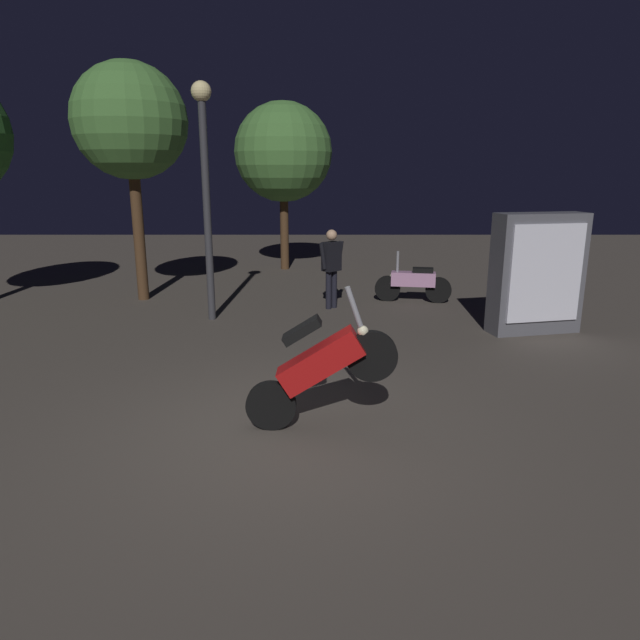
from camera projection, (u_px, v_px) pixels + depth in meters
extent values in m
plane|color=#4C443D|center=(282.00, 433.00, 6.31)|extent=(40.00, 40.00, 0.00)
cylinder|color=black|center=(270.00, 405.00, 6.33)|extent=(0.56, 0.11, 0.56)
cylinder|color=black|center=(371.00, 356.00, 6.16)|extent=(0.56, 0.11, 0.56)
cube|color=#B71414|center=(320.00, 361.00, 6.19)|extent=(0.97, 0.32, 0.76)
cube|color=black|center=(301.00, 330.00, 6.11)|extent=(0.43, 0.25, 0.32)
cylinder|color=gray|center=(353.00, 307.00, 6.03)|extent=(0.21, 0.06, 0.44)
sphere|color=#F2EABF|center=(362.00, 331.00, 6.09)|extent=(0.12, 0.12, 0.12)
cylinder|color=black|center=(438.00, 290.00, 12.43)|extent=(0.57, 0.19, 0.56)
cylinder|color=black|center=(387.00, 288.00, 12.60)|extent=(0.57, 0.19, 0.56)
cube|color=#C68CB7|center=(413.00, 279.00, 12.46)|extent=(0.99, 0.46, 0.30)
cube|color=black|center=(422.00, 270.00, 12.37)|extent=(0.47, 0.31, 0.10)
cylinder|color=gray|center=(397.00, 261.00, 12.42)|extent=(0.07, 0.07, 0.45)
sphere|color=#F2EABF|center=(392.00, 276.00, 12.52)|extent=(0.12, 0.12, 0.12)
cylinder|color=black|center=(328.00, 290.00, 11.85)|extent=(0.12, 0.12, 0.80)
cylinder|color=black|center=(333.00, 289.00, 11.95)|extent=(0.12, 0.12, 0.80)
cube|color=black|center=(331.00, 256.00, 11.73)|extent=(0.43, 0.42, 0.59)
sphere|color=tan|center=(331.00, 235.00, 11.61)|extent=(0.22, 0.22, 0.22)
cylinder|color=black|center=(322.00, 256.00, 11.56)|extent=(0.19, 0.19, 0.54)
cylinder|color=black|center=(339.00, 254.00, 11.88)|extent=(0.19, 0.19, 0.54)
cylinder|color=#38383D|center=(207.00, 215.00, 10.62)|extent=(0.14, 0.14, 4.01)
sphere|color=#F9E59E|center=(200.00, 91.00, 10.07)|extent=(0.36, 0.36, 0.36)
cylinder|color=#4C331E|center=(284.00, 229.00, 16.49)|extent=(0.24, 0.24, 2.34)
sphere|color=#477A38|center=(283.00, 152.00, 15.95)|extent=(2.73, 2.73, 2.73)
cylinder|color=#4C331E|center=(138.00, 233.00, 12.47)|extent=(0.24, 0.24, 2.96)
sphere|color=#477A38|center=(129.00, 121.00, 11.89)|extent=(2.39, 2.39, 2.39)
cube|color=#595960|center=(536.00, 274.00, 10.01)|extent=(1.67, 0.83, 2.10)
cube|color=white|center=(545.00, 273.00, 9.74)|extent=(1.32, 0.32, 1.68)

